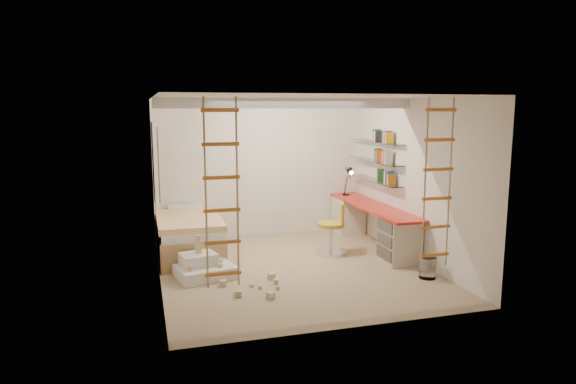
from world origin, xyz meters
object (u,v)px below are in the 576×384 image
object	(u,v)px
desk	(372,224)
swivel_chair	(332,235)
bed	(188,235)
play_platform	(203,268)

from	to	relation	value
desk	swivel_chair	xyz separation A→B (m)	(-0.86, -0.30, -0.08)
bed	play_platform	bearing A→B (deg)	-85.66
swivel_chair	play_platform	size ratio (longest dim) A/B	0.96
desk	swivel_chair	bearing A→B (deg)	-161.04
bed	desk	bearing A→B (deg)	-6.49
bed	swivel_chair	xyz separation A→B (m)	(2.34, -0.66, -0.00)
bed	play_platform	distance (m)	1.28
desk	play_platform	distance (m)	3.24
play_platform	bed	bearing A→B (deg)	94.34
desk	play_platform	bearing A→B (deg)	-163.77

